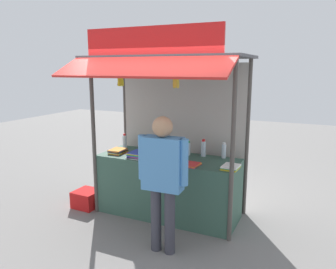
{
  "coord_description": "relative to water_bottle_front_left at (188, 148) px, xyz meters",
  "views": [
    {
      "loc": [
        2.0,
        -4.33,
        2.25
      ],
      "look_at": [
        0.0,
        0.0,
        1.27
      ],
      "focal_mm": 35.0,
      "sensor_mm": 36.0,
      "label": 1
    }
  ],
  "objects": [
    {
      "name": "water_bottle_left",
      "position": [
        0.54,
        0.07,
        0.01
      ],
      "size": [
        0.07,
        0.07,
        0.24
      ],
      "color": "silver",
      "rests_on": "stall_counter"
    },
    {
      "name": "water_bottle_front_left",
      "position": [
        0.0,
        0.0,
        0.0
      ],
      "size": [
        0.06,
        0.06,
        0.22
      ],
      "color": "silver",
      "rests_on": "stall_counter"
    },
    {
      "name": "magazine_stack_rear_center",
      "position": [
        -0.65,
        -0.44,
        -0.06
      ],
      "size": [
        0.26,
        0.32,
        0.09
      ],
      "color": "white",
      "rests_on": "stall_counter"
    },
    {
      "name": "ground_plane",
      "position": [
        -0.23,
        -0.24,
        -1.03
      ],
      "size": [
        20.0,
        20.0,
        0.0
      ],
      "primitive_type": "plane",
      "color": "slate"
    },
    {
      "name": "stall_counter",
      "position": [
        -0.23,
        -0.24,
        -0.57
      ],
      "size": [
        2.14,
        0.77,
        0.92
      ],
      "primitive_type": "cube",
      "color": "#385B4C",
      "rests_on": "ground"
    },
    {
      "name": "stall_structure",
      "position": [
        -0.23,
        -0.11,
        0.66
      ],
      "size": [
        2.34,
        1.64,
        2.76
      ],
      "color": "#4C4742",
      "rests_on": "ground"
    },
    {
      "name": "banana_bunch_rightmost",
      "position": [
        0.1,
        -0.73,
        1.05
      ],
      "size": [
        0.1,
        0.1,
        0.29
      ],
      "color": "#332D23"
    },
    {
      "name": "plastic_crate",
      "position": [
        -1.57,
        -0.54,
        -0.89
      ],
      "size": [
        0.4,
        0.4,
        0.27
      ],
      "primitive_type": "cube",
      "rotation": [
        0.0,
        0.0,
        -0.03
      ],
      "color": "red",
      "rests_on": "ground"
    },
    {
      "name": "banana_bunch_leftmost",
      "position": [
        -0.73,
        -0.73,
        1.06
      ],
      "size": [
        0.1,
        0.1,
        0.29
      ],
      "color": "#332D23"
    },
    {
      "name": "vendor_person",
      "position": [
        0.15,
        -1.22,
        -0.0
      ],
      "size": [
        0.65,
        0.24,
        1.7
      ],
      "rotation": [
        0.0,
        0.0,
        0.05
      ],
      "color": "#383842",
      "rests_on": "ground"
    },
    {
      "name": "magazine_stack_right",
      "position": [
        -1.06,
        -0.36,
        -0.07
      ],
      "size": [
        0.25,
        0.29,
        0.06
      ],
      "color": "red",
      "rests_on": "stall_counter"
    },
    {
      "name": "magazine_stack_mid_left",
      "position": [
        0.25,
        -0.51,
        -0.09
      ],
      "size": [
        0.22,
        0.27,
        0.03
      ],
      "color": "purple",
      "rests_on": "stall_counter"
    },
    {
      "name": "water_bottle_center",
      "position": [
        -1.14,
        -0.02,
        0.01
      ],
      "size": [
        0.07,
        0.07,
        0.25
      ],
      "color": "silver",
      "rests_on": "stall_counter"
    },
    {
      "name": "water_bottle_far_left",
      "position": [
        0.23,
        0.03,
        0.02
      ],
      "size": [
        0.07,
        0.07,
        0.26
      ],
      "color": "silver",
      "rests_on": "stall_counter"
    },
    {
      "name": "magazine_stack_back_left",
      "position": [
        0.77,
        -0.42,
        -0.08
      ],
      "size": [
        0.23,
        0.28,
        0.05
      ],
      "color": "yellow",
      "rests_on": "stall_counter"
    }
  ]
}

